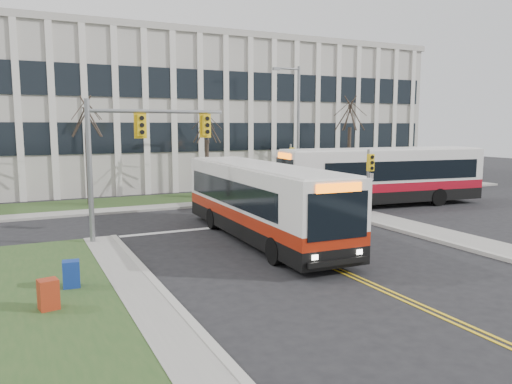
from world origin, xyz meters
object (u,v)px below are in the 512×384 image
object	(u,v)px
streetlight	(296,124)
bus_main	(261,203)
directory_sign	(218,182)
newspaper_box_blue	(71,276)
bus_cross	(382,178)
newspaper_box_red	(48,296)

from	to	relation	value
streetlight	bus_main	size ratio (longest dim) A/B	0.74
directory_sign	newspaper_box_blue	bearing A→B (deg)	-124.55
streetlight	directory_sign	xyz separation A→B (m)	(-5.53, 1.30, -4.02)
streetlight	directory_sign	world-z (taller)	streetlight
bus_main	bus_cross	bearing A→B (deg)	27.17
newspaper_box_blue	newspaper_box_red	distance (m)	1.87
newspaper_box_blue	directory_sign	bearing A→B (deg)	60.97
streetlight	directory_sign	size ratio (longest dim) A/B	4.60
newspaper_box_red	bus_main	bearing A→B (deg)	20.12
bus_main	streetlight	bearing A→B (deg)	55.33
directory_sign	streetlight	bearing A→B (deg)	-13.23
directory_sign	bus_cross	distance (m)	11.12
bus_main	bus_cross	world-z (taller)	bus_cross
streetlight	directory_sign	distance (m)	6.96
bus_main	bus_cross	size ratio (longest dim) A/B	0.92
directory_sign	newspaper_box_blue	xyz separation A→B (m)	(-11.24, -16.33, -0.70)
newspaper_box_red	streetlight	bearing A→B (deg)	33.06
bus_cross	newspaper_box_red	size ratio (longest dim) A/B	14.12
directory_sign	bus_cross	size ratio (longest dim) A/B	0.15
newspaper_box_blue	newspaper_box_red	size ratio (longest dim) A/B	1.00
bus_main	newspaper_box_blue	bearing A→B (deg)	-154.15
streetlight	bus_main	distance (m)	14.53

